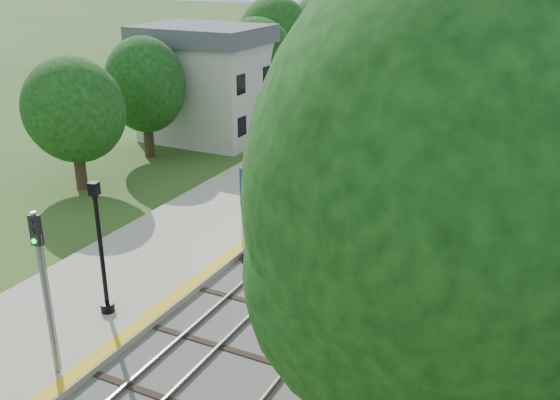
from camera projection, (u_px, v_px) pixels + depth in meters
The scene contains 10 objects.
trackbed at pixel (499, 86), 63.70m from camera, with size 9.50×170.00×0.28m.
platform at pixel (203, 227), 29.99m from camera, with size 6.40×68.00×0.38m, color gray.
yellow_stripe at pixel (255, 235), 28.73m from camera, with size 0.55×68.00×0.01m, color gold.
station_building at pixel (205, 82), 43.91m from camera, with size 8.60×6.60×8.00m.
signal_gantry at pixel (502, 44), 57.61m from camera, with size 8.40×0.38×6.20m.
trees_behind_platform at pixel (155, 107), 34.79m from camera, with size 7.82×53.32×7.21m.
train at pixel (490, 55), 67.87m from camera, with size 3.17×105.29×4.66m.
lamppost_far at pixel (102, 256), 21.71m from camera, with size 0.49×0.49×4.95m.
signal_platform at pixel (43, 277), 18.05m from camera, with size 0.31×0.25×5.33m.
signal_farside at pixel (457, 178), 25.10m from camera, with size 0.35×0.28×6.36m.
Camera 1 is at (10.40, -6.91, 12.29)m, focal length 40.00 mm.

